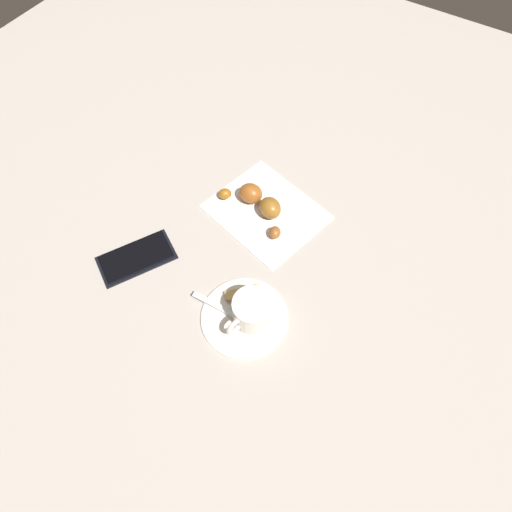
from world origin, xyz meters
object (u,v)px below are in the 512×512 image
at_px(espresso_cup, 252,310).
at_px(sugar_packet, 243,293).
at_px(croissant, 259,202).
at_px(saucer, 244,317).
at_px(napkin, 266,211).
at_px(cell_phone, 136,257).
at_px(teaspoon, 241,318).

xyz_separation_m(espresso_cup, sugar_packet, (0.03, 0.04, -0.02)).
bearing_deg(croissant, saucer, -154.18).
height_order(saucer, espresso_cup, espresso_cup).
distance_m(napkin, cell_phone, 0.25).
height_order(napkin, croissant, croissant).
bearing_deg(saucer, croissant, 25.82).
relative_size(saucer, napkin, 0.73).
relative_size(teaspoon, napkin, 0.71).
xyz_separation_m(teaspoon, croissant, (0.21, 0.10, 0.01)).
xyz_separation_m(espresso_cup, teaspoon, (-0.01, 0.01, -0.02)).
bearing_deg(sugar_packet, cell_phone, -35.55).
distance_m(sugar_packet, cell_phone, 0.20).
bearing_deg(sugar_packet, espresso_cup, 96.39).
relative_size(espresso_cup, cell_phone, 0.60).
distance_m(espresso_cup, teaspoon, 0.03).
distance_m(teaspoon, sugar_packet, 0.05).
bearing_deg(cell_phone, napkin, -34.00).
xyz_separation_m(napkin, cell_phone, (-0.21, 0.14, 0.00)).
bearing_deg(napkin, sugar_packet, -161.16).
bearing_deg(saucer, espresso_cup, -64.77).
distance_m(saucer, cell_phone, 0.22).
bearing_deg(napkin, croissant, 95.96).
relative_size(teaspoon, sugar_packet, 2.36).
height_order(espresso_cup, cell_phone, espresso_cup).
bearing_deg(espresso_cup, cell_phone, 92.84).
distance_m(croissant, cell_phone, 0.24).
distance_m(saucer, espresso_cup, 0.03).
distance_m(espresso_cup, cell_phone, 0.23).
distance_m(sugar_packet, napkin, 0.18).
bearing_deg(saucer, cell_phone, 91.58).
bearing_deg(teaspoon, napkin, 21.11).
relative_size(saucer, espresso_cup, 1.62).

